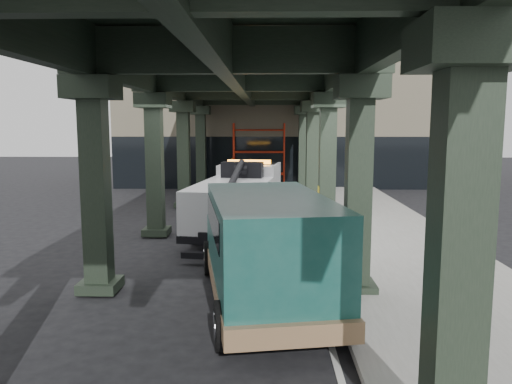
# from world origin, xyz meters

# --- Properties ---
(ground) EXTENTS (90.00, 90.00, 0.00)m
(ground) POSITION_xyz_m (0.00, 0.00, 0.00)
(ground) COLOR black
(ground) RESTS_ON ground
(sidewalk) EXTENTS (5.00, 40.00, 0.15)m
(sidewalk) POSITION_xyz_m (4.50, 2.00, 0.07)
(sidewalk) COLOR gray
(sidewalk) RESTS_ON ground
(lane_stripe) EXTENTS (0.12, 38.00, 0.01)m
(lane_stripe) POSITION_xyz_m (1.70, 2.00, 0.01)
(lane_stripe) COLOR silver
(lane_stripe) RESTS_ON ground
(viaduct) EXTENTS (7.40, 32.00, 6.40)m
(viaduct) POSITION_xyz_m (-0.40, 2.00, 5.46)
(viaduct) COLOR black
(viaduct) RESTS_ON ground
(building) EXTENTS (22.00, 10.00, 8.00)m
(building) POSITION_xyz_m (2.00, 20.00, 4.00)
(building) COLOR #C6B793
(building) RESTS_ON ground
(scaffolding) EXTENTS (3.08, 0.88, 4.00)m
(scaffolding) POSITION_xyz_m (0.00, 14.64, 2.11)
(scaffolding) COLOR red
(scaffolding) RESTS_ON ground
(tow_truck) EXTENTS (3.29, 8.32, 2.66)m
(tow_truck) POSITION_xyz_m (-0.46, 2.99, 1.30)
(tow_truck) COLOR black
(tow_truck) RESTS_ON ground
(towed_van) EXTENTS (3.33, 6.44, 2.49)m
(towed_van) POSITION_xyz_m (0.51, -4.85, 1.34)
(towed_van) COLOR #134740
(towed_van) RESTS_ON ground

